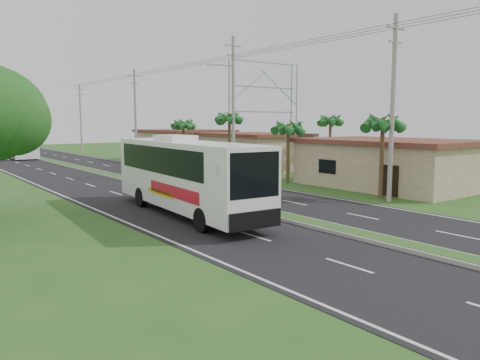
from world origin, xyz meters
TOP-DOWN VIEW (x-y plane):
  - ground at (0.00, 0.00)m, footprint 180.00×180.00m
  - road_asphalt at (0.00, 20.00)m, footprint 14.00×160.00m
  - median_strip at (0.00, 20.00)m, footprint 1.20×160.00m
  - lane_edge_left at (-6.70, 20.00)m, footprint 0.12×160.00m
  - lane_edge_right at (6.70, 20.00)m, footprint 0.12×160.00m
  - shop_near at (14.00, 6.00)m, footprint 8.60×12.60m
  - shop_mid at (14.00, 22.00)m, footprint 7.60×10.60m
  - shop_far at (14.00, 36.00)m, footprint 8.60×11.60m
  - palm_verge_a at (9.00, 3.00)m, footprint 2.40×2.40m
  - palm_verge_b at (9.40, 12.00)m, footprint 2.40×2.40m
  - palm_verge_c at (8.80, 19.00)m, footprint 2.40×2.40m
  - palm_verge_d at (9.30, 28.00)m, footprint 2.40×2.40m
  - palm_behind_shop at (17.50, 15.00)m, footprint 2.40×2.40m
  - utility_pole_a at (8.50, 2.00)m, footprint 1.60×0.28m
  - utility_pole_b at (8.47, 18.00)m, footprint 3.20×0.28m
  - utility_pole_c at (8.50, 38.00)m, footprint 1.60×0.28m
  - utility_pole_d at (8.50, 58.00)m, footprint 1.60×0.28m
  - billboard_lattice at (22.00, 30.00)m, footprint 10.18×1.18m
  - coach_bus_main at (-3.35, 5.96)m, footprint 3.60×12.81m
  - coach_bus_far at (-1.80, 53.62)m, footprint 2.95×13.08m
  - motorcyclist at (-0.19, 4.97)m, footprint 2.03×1.21m

SIDE VIEW (x-z plane):
  - ground at x=0.00m, z-range 0.00..0.00m
  - lane_edge_left at x=-6.70m, z-range 0.00..0.00m
  - lane_edge_right at x=6.70m, z-range 0.00..0.00m
  - road_asphalt at x=0.00m, z-range 0.00..0.02m
  - median_strip at x=0.00m, z-range 0.01..0.20m
  - motorcyclist at x=-0.19m, z-range -0.34..2.05m
  - shop_near at x=14.00m, z-range 0.02..3.54m
  - shop_mid at x=14.00m, z-range 0.02..3.69m
  - shop_far at x=14.00m, z-range 0.02..3.84m
  - coach_bus_far at x=-1.80m, z-range 0.26..4.06m
  - coach_bus_main at x=-3.35m, z-range 0.20..4.29m
  - palm_verge_b at x=9.40m, z-range 1.83..6.88m
  - palm_verge_d at x=9.30m, z-range 1.92..7.17m
  - palm_verge_a at x=9.00m, z-range 2.02..7.47m
  - palm_behind_shop at x=17.50m, z-range 2.11..7.76m
  - palm_verge_c at x=8.80m, z-range 2.20..8.05m
  - utility_pole_d at x=8.50m, z-range 0.17..10.67m
  - utility_pole_a at x=8.50m, z-range 0.17..11.17m
  - utility_pole_c at x=8.50m, z-range 0.17..11.17m
  - utility_pole_b at x=8.47m, z-range 0.26..12.26m
  - billboard_lattice at x=22.00m, z-range 0.79..12.86m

